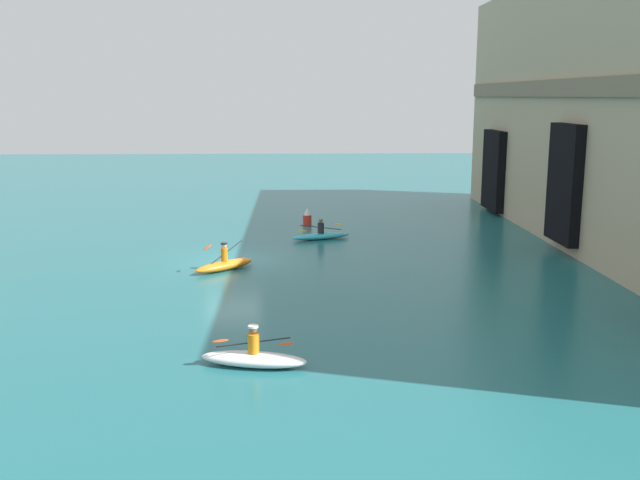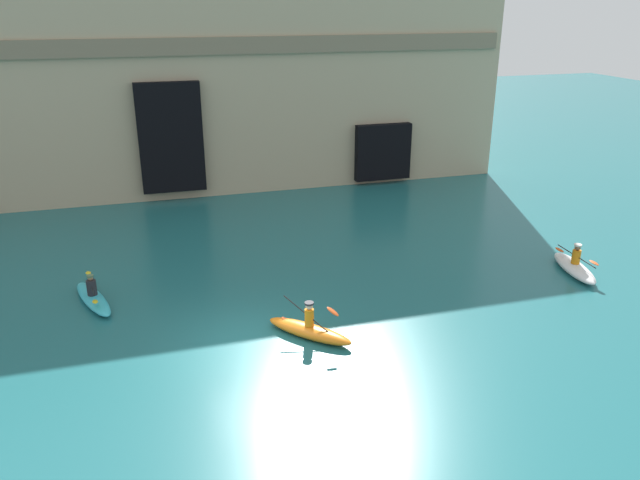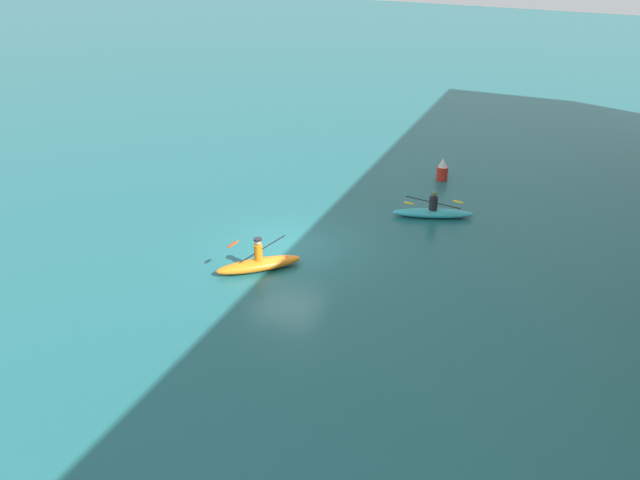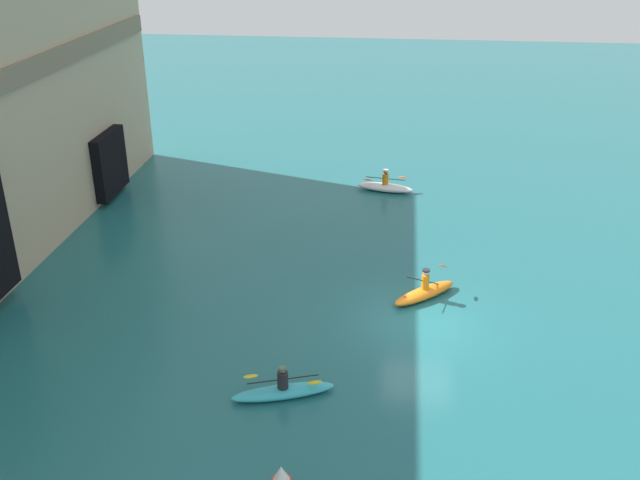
% 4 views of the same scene
% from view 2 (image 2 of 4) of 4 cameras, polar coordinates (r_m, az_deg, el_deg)
% --- Properties ---
extents(ground_plane, '(120.00, 120.00, 0.00)m').
position_cam_2_polar(ground_plane, '(19.25, -6.53, -9.35)').
color(ground_plane, '#1E6066').
extents(cliff_bluff, '(36.62, 8.11, 13.24)m').
position_cam_2_polar(cliff_bluff, '(35.87, -14.41, 15.50)').
color(cliff_bluff, tan).
rests_on(cliff_bluff, ground).
extents(kayak_orange, '(2.47, 2.61, 1.24)m').
position_cam_2_polar(kayak_orange, '(19.33, -0.98, -8.21)').
color(kayak_orange, orange).
rests_on(kayak_orange, ground).
extents(kayak_white, '(1.39, 3.06, 1.16)m').
position_cam_2_polar(kayak_white, '(25.58, 22.24, -2.29)').
color(kayak_white, white).
rests_on(kayak_white, ground).
extents(kayak_cyan, '(1.64, 3.17, 1.05)m').
position_cam_2_polar(kayak_cyan, '(22.75, -20.03, -4.96)').
color(kayak_cyan, '#33B2C6').
rests_on(kayak_cyan, ground).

